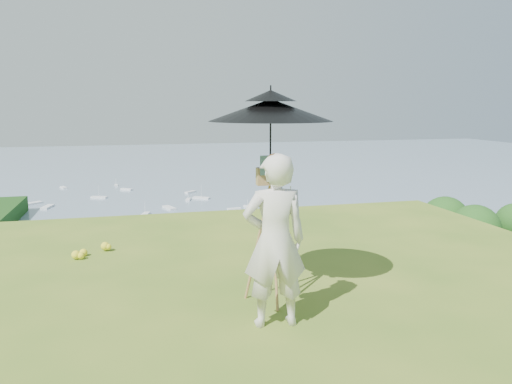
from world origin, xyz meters
name	(u,v)px	position (x,y,z in m)	size (l,w,h in m)	color
shoreline_tier	(137,342)	(0.00, 75.00, -36.00)	(170.00, 28.00, 8.00)	#6D6857
bay_water	(132,181)	(0.00, 240.00, -34.00)	(700.00, 700.00, 0.00)	slate
slope_trees	(132,325)	(0.00, 35.00, -15.00)	(110.00, 50.00, 6.00)	#1E4D17
harbor_town	(135,304)	(0.00, 75.00, -29.50)	(110.00, 22.00, 5.00)	silver
moored_boats	(93,217)	(-12.50, 161.00, -33.65)	(140.00, 140.00, 0.70)	white
painter	(275,241)	(1.89, 1.42, 0.88)	(0.64, 0.42, 1.75)	silver
field_easel	(271,230)	(2.02, 2.02, 0.84)	(0.64, 0.64, 1.67)	#9E6342
sun_umbrella	(270,134)	(2.02, 2.05, 1.89)	(1.35, 1.35, 1.04)	black
painter_cap	(275,158)	(1.89, 1.42, 1.70)	(0.18, 0.22, 0.10)	#C96E80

